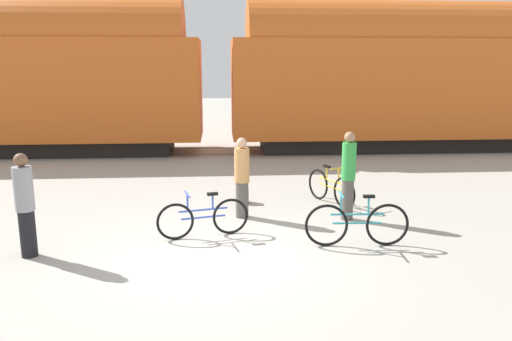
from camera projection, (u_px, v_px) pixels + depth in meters
The scene contains 11 objects.
ground_plane at pixel (216, 254), 8.45m from camera, with size 80.00×80.00×0.00m, color #A8A399.
freight_train at pixel (216, 73), 17.91m from camera, with size 28.88×2.90×5.41m.
rail_near at pixel (217, 154), 17.80m from camera, with size 40.88×0.07×0.01m, color #4C4238.
rail_far at pixel (218, 148), 19.20m from camera, with size 40.88×0.07×0.01m, color #4C4238.
bicycle_blue at pixel (203, 218), 9.25m from camera, with size 1.70×0.53×0.86m.
bicycle_teal at pixel (357, 224), 8.78m from camera, with size 1.85×0.46×0.96m.
bicycle_yellow at pixel (331, 188), 11.46m from camera, with size 0.77×1.54×0.90m.
person_in_tan at pixel (242, 177), 10.36m from camera, with size 0.31×0.31×1.69m.
person_in_green at pixel (348, 175), 10.19m from camera, with size 0.29×0.29×1.83m.
person_in_grey at pixel (25, 205), 8.20m from camera, with size 0.31×0.31×1.76m.
backpack at pixel (242, 196), 11.59m from camera, with size 0.28×0.20×0.34m.
Camera 1 is at (0.08, -8.00, 3.16)m, focal length 35.00 mm.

